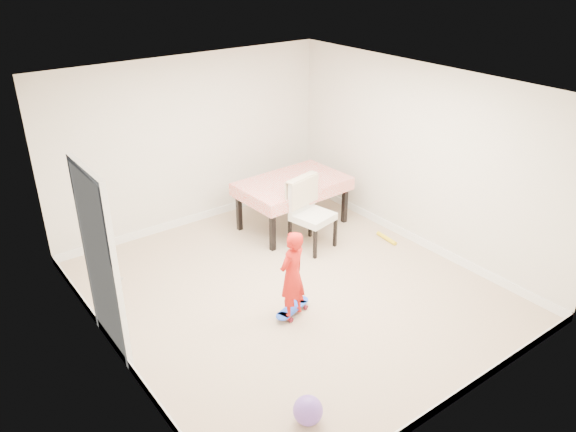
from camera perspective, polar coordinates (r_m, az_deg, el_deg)
ground at (r=7.24m, az=0.31°, el=-7.53°), size 5.00×5.00×0.00m
ceiling at (r=6.20m, az=0.37°, el=12.74°), size 4.50×5.00×0.04m
wall_back at (r=8.59m, az=-9.75°, el=7.31°), size 4.50×0.04×2.60m
wall_front at (r=5.10m, az=17.51°, el=-7.41°), size 4.50×0.04×2.60m
wall_left at (r=5.70m, az=-17.90°, el=-3.72°), size 0.04×5.00×2.60m
wall_right at (r=8.06m, az=13.17°, el=5.73°), size 0.04×5.00×2.60m
door at (r=6.09m, az=-18.47°, el=-4.79°), size 0.11×0.94×2.11m
baseboard_back at (r=9.06m, az=-9.20°, el=-0.11°), size 4.50×0.02×0.12m
baseboard_front at (r=5.85m, az=15.90°, el=-17.66°), size 4.50×0.02×0.12m
baseboard_left at (r=6.38m, az=-16.44°, el=-13.46°), size 0.02×5.00×0.12m
baseboard_right at (r=8.56m, az=12.39°, el=-2.05°), size 0.02×5.00×0.12m
dining_table at (r=8.65m, az=0.47°, el=1.30°), size 1.67×1.10×0.76m
dining_chair at (r=7.98m, az=2.56°, el=0.14°), size 0.69×0.75×1.04m
skateboard at (r=6.81m, az=0.45°, el=-9.55°), size 0.60×0.37×0.08m
child at (r=6.46m, az=0.42°, el=-6.30°), size 0.46×0.37×1.10m
balloon at (r=5.46m, az=2.04°, el=-19.13°), size 0.28×0.28×0.28m
foam_toy at (r=8.51m, az=9.98°, el=-2.24°), size 0.10×0.40×0.06m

